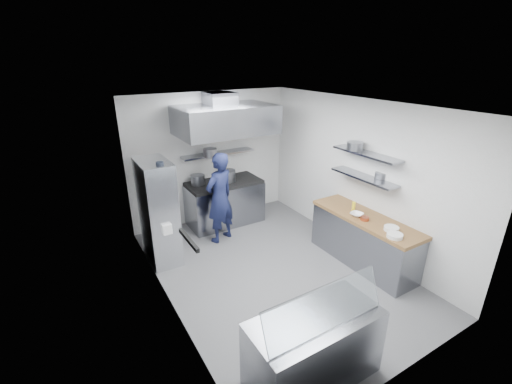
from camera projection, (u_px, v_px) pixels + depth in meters
floor at (274, 270)px, 5.95m from camera, size 5.00×5.00×0.00m
ceiling at (277, 105)px, 4.91m from camera, size 5.00×5.00×0.00m
wall_back at (211, 158)px, 7.42m from camera, size 3.60×2.80×0.02m
wall_front at (414, 276)px, 3.44m from camera, size 3.60×2.80×0.02m
wall_left at (164, 221)px, 4.57m from camera, size 2.80×5.00×0.02m
wall_right at (357, 176)px, 6.29m from camera, size 2.80×5.00×0.02m
gas_range at (225, 203)px, 7.50m from camera, size 1.60×0.80×0.90m
cooktop at (224, 183)px, 7.32m from camera, size 1.57×0.78×0.06m
stock_pot_left at (198, 180)px, 7.12m from camera, size 0.29×0.29×0.20m
stock_pot_mid at (228, 176)px, 7.30m from camera, size 0.34×0.34×0.24m
over_range_shelf at (218, 154)px, 7.30m from camera, size 1.60×0.30×0.04m
shelf_pot_a at (210, 153)px, 6.94m from camera, size 0.28×0.28×0.18m
extractor_hood at (226, 120)px, 6.68m from camera, size 1.90×1.15×0.55m
hood_duct at (220, 99)px, 6.72m from camera, size 0.55×0.55×0.24m
red_firebox at (154, 167)px, 6.77m from camera, size 0.22×0.10×0.26m
chef at (220, 198)px, 6.61m from camera, size 0.77×0.63×1.81m
wire_rack at (158, 212)px, 5.97m from camera, size 0.50×0.90×1.85m
rack_bin_a at (166, 228)px, 5.67m from camera, size 0.15×0.19×0.17m
rack_bin_b at (156, 192)px, 5.84m from camera, size 0.14×0.18×0.16m
rack_jar at (160, 167)px, 5.47m from camera, size 0.12×0.12×0.18m
knife_strip at (189, 240)px, 3.81m from camera, size 0.04×0.55×0.05m
prep_counter_base at (363, 241)px, 6.02m from camera, size 0.62×2.00×0.84m
prep_counter_top at (366, 218)px, 5.86m from camera, size 0.65×2.04×0.06m
plate_stack_a at (395, 236)px, 5.17m from camera, size 0.24×0.24×0.06m
plate_stack_b at (391, 229)px, 5.38m from camera, size 0.23×0.23×0.06m
copper_pan at (365, 218)px, 5.72m from camera, size 0.14×0.14×0.06m
squeeze_bottle at (354, 207)px, 6.02m from camera, size 0.06×0.06×0.18m
mixing_bowl at (357, 214)px, 5.87m from camera, size 0.27×0.27×0.05m
wall_shelf_lower at (363, 177)px, 5.94m from camera, size 0.30×1.30×0.04m
wall_shelf_upper at (366, 154)px, 5.78m from camera, size 0.30×1.30×0.04m
shelf_pot_c at (381, 175)px, 5.82m from camera, size 0.21×0.21×0.10m
shelf_pot_d at (355, 146)px, 5.91m from camera, size 0.28×0.28×0.14m
display_case at (314, 348)px, 3.81m from camera, size 1.50×0.70×0.85m
display_glass at (325, 308)px, 3.48m from camera, size 1.47×0.19×0.42m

